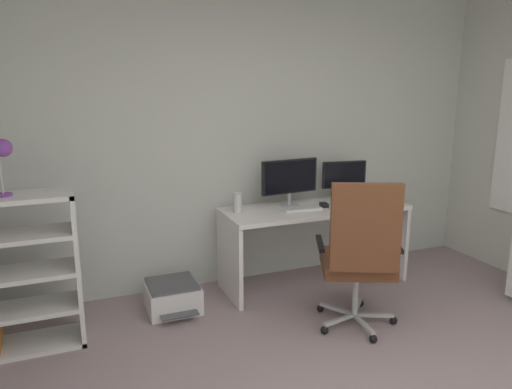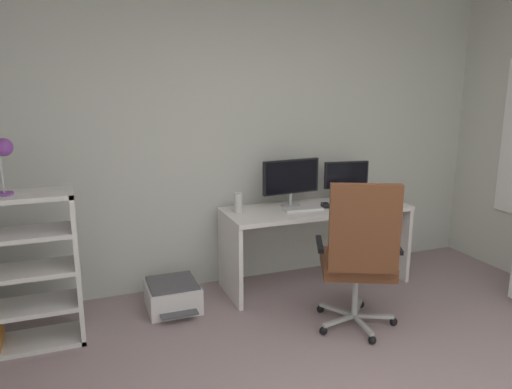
% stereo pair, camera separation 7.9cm
% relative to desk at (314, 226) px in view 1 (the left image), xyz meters
% --- Properties ---
extents(wall_back, '(5.04, 0.10, 2.74)m').
position_rel_desk_xyz_m(wall_back, '(-0.64, 0.42, 0.82)').
color(wall_back, beige).
rests_on(wall_back, ground).
extents(desk, '(1.66, 0.60, 0.72)m').
position_rel_desk_xyz_m(desk, '(0.00, 0.00, 0.00)').
color(desk, white).
rests_on(desk, ground).
extents(monitor_main, '(0.55, 0.18, 0.42)m').
position_rel_desk_xyz_m(monitor_main, '(-0.20, 0.12, 0.43)').
color(monitor_main, '#B2B5B7').
rests_on(monitor_main, desk).
extents(monitor_secondary, '(0.42, 0.18, 0.37)m').
position_rel_desk_xyz_m(monitor_secondary, '(0.37, 0.12, 0.40)').
color(monitor_secondary, '#B2B5B7').
rests_on(monitor_secondary, desk).
extents(keyboard, '(0.35, 0.15, 0.02)m').
position_rel_desk_xyz_m(keyboard, '(-0.16, -0.05, 0.19)').
color(keyboard, silver).
rests_on(keyboard, desk).
extents(computer_mouse, '(0.08, 0.11, 0.03)m').
position_rel_desk_xyz_m(computer_mouse, '(0.07, -0.03, 0.20)').
color(computer_mouse, black).
rests_on(computer_mouse, desk).
extents(desktop_speaker, '(0.07, 0.07, 0.17)m').
position_rel_desk_xyz_m(desktop_speaker, '(-0.71, 0.07, 0.26)').
color(desktop_speaker, silver).
rests_on(desktop_speaker, desk).
extents(office_chair, '(0.69, 0.71, 1.15)m').
position_rel_desk_xyz_m(office_chair, '(-0.13, -0.91, 0.07)').
color(office_chair, '#B7BABC').
rests_on(office_chair, ground).
extents(desk_lamp, '(0.14, 0.12, 0.37)m').
position_rel_desk_xyz_m(desk_lamp, '(-2.41, -0.24, 0.82)').
color(desk_lamp, purple).
rests_on(desk_lamp, bookshelf).
extents(printer, '(0.41, 0.49, 0.24)m').
position_rel_desk_xyz_m(printer, '(-1.32, -0.05, -0.43)').
color(printer, silver).
rests_on(printer, ground).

